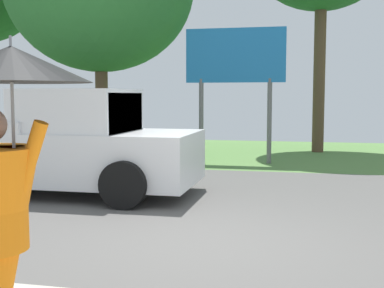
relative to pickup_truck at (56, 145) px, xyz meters
name	(u,v)px	position (x,y,z in m)	size (l,w,h in m)	color
ground_plane	(238,199)	(3.29, 0.33, -0.92)	(40.00, 22.00, 0.20)	#565451
pickup_truck	(56,145)	(0.00, 0.00, 0.00)	(5.20, 2.28, 1.88)	silver
roadside_billboard	(235,65)	(2.62, 4.86, 1.68)	(2.60, 0.12, 3.50)	slate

